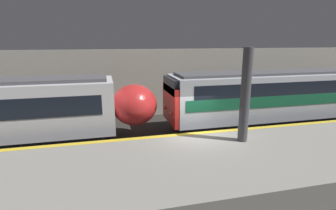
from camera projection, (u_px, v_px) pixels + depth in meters
ground_plane at (196, 151)px, 12.80m from camera, size 120.00×120.00×0.00m
platform at (220, 167)px, 10.16m from camera, size 40.00×5.35×0.99m
station_rear_barrier at (164, 82)px, 18.67m from camera, size 50.00×0.15×4.68m
support_pillar_near at (245, 96)px, 11.04m from camera, size 0.42×0.42×4.03m
train_boxy at (286, 98)px, 16.32m from camera, size 15.25×2.87×3.47m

